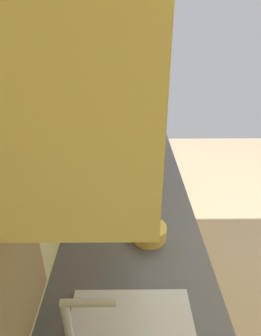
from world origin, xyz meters
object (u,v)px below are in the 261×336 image
Objects in this scene: oven_range at (131,151)px; microwave at (127,137)px; bowl at (149,232)px; kettle at (139,124)px.

microwave is (-1.09, 0.04, 0.60)m from oven_range.
oven_range is 2.17× the size of microwave.
bowl is 1.35m from kettle.
microwave is at bearing 6.94° from bowl.
oven_range is 0.77m from kettle.
bowl is at bearing -173.06° from microwave.
kettle is at bearing 0.00° from bowl.
bowl is at bearing -180.00° from kettle.
kettle is at bearing -11.03° from microwave.
microwave is 3.36× the size of bowl.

